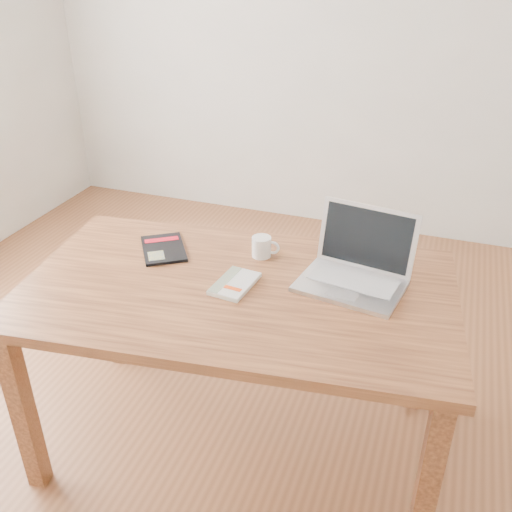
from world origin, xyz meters
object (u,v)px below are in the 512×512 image
(desk, at_px, (237,307))
(coffee_mug, at_px, (262,246))
(black_guidebook, at_px, (164,249))
(laptop, at_px, (356,268))
(white_guidebook, at_px, (235,284))

(desk, height_order, coffee_mug, coffee_mug)
(desk, distance_m, black_guidebook, 0.41)
(coffee_mug, bearing_deg, desk, -101.30)
(laptop, xyz_separation_m, coffee_mug, (-0.37, 0.06, -0.01))
(laptop, relative_size, coffee_mug, 3.70)
(black_guidebook, bearing_deg, desk, -56.56)
(desk, height_order, laptop, laptop)
(laptop, bearing_deg, coffee_mug, 179.51)
(desk, distance_m, white_guidebook, 0.10)
(desk, bearing_deg, black_guidebook, 150.64)
(desk, height_order, white_guidebook, white_guidebook)
(white_guidebook, relative_size, black_guidebook, 0.72)
(laptop, height_order, coffee_mug, laptop)
(desk, relative_size, white_guidebook, 7.81)
(white_guidebook, height_order, coffee_mug, coffee_mug)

